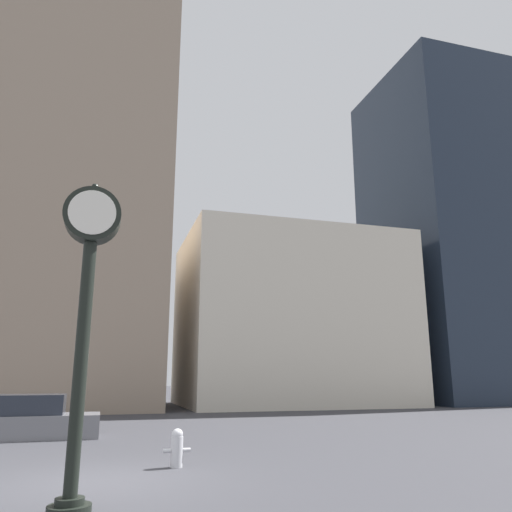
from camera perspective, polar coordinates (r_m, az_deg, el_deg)
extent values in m
plane|color=#38383D|center=(11.03, -17.79, -23.37)|extent=(200.00, 200.00, 0.00)
cube|color=gray|center=(38.82, -20.20, 12.89)|extent=(13.33, 12.00, 37.49)
cube|color=beige|center=(37.32, 3.73, -7.42)|extent=(15.45, 12.00, 11.97)
cube|color=#1E2838|center=(45.95, 21.10, 2.42)|extent=(11.01, 12.00, 27.87)
cylinder|color=black|center=(8.78, -20.60, -25.47)|extent=(0.65, 0.65, 0.12)
cylinder|color=black|center=(8.76, -20.53, -24.77)|extent=(0.43, 0.43, 0.10)
cylinder|color=black|center=(8.57, -19.39, -11.43)|extent=(0.22, 0.22, 3.95)
cylinder|color=black|center=(8.97, -18.17, 4.34)|extent=(0.94, 0.42, 0.94)
cylinder|color=white|center=(8.76, -18.20, 4.78)|extent=(0.77, 0.02, 0.77)
cylinder|color=white|center=(9.18, -18.14, 3.93)|extent=(0.77, 0.02, 0.77)
sphere|color=black|center=(9.14, -17.92, 7.51)|extent=(0.12, 0.12, 0.12)
cube|color=slate|center=(18.82, -24.21, -17.36)|extent=(4.24, 1.87, 0.76)
cube|color=#232833|center=(18.80, -24.66, -15.17)|extent=(2.34, 1.63, 0.64)
cylinder|color=#B7B7BC|center=(12.19, -9.04, -21.25)|extent=(0.27, 0.27, 0.66)
sphere|color=#B7B7BC|center=(12.14, -8.97, -19.49)|extent=(0.26, 0.26, 0.26)
cylinder|color=#B7B7BC|center=(12.16, -10.14, -21.07)|extent=(0.17, 0.09, 0.09)
cylinder|color=#B7B7BC|center=(12.22, -7.93, -21.11)|extent=(0.17, 0.09, 0.09)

